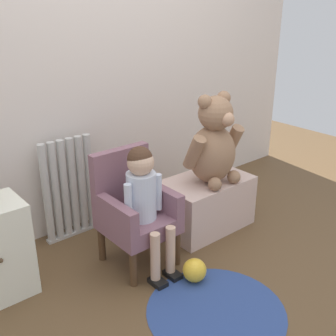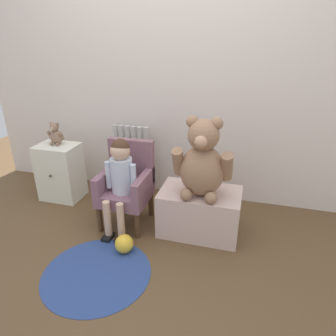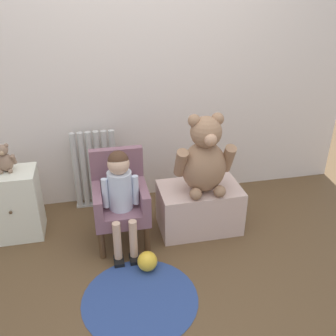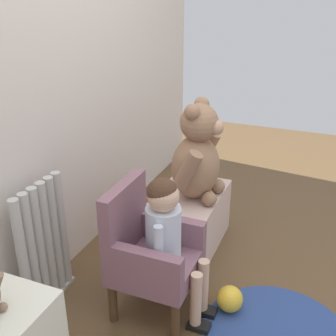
# 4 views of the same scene
# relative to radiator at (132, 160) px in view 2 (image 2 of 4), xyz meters

# --- Properties ---
(ground_plane) EXTENTS (6.00, 6.00, 0.00)m
(ground_plane) POSITION_rel_radiator_xyz_m (0.37, -1.01, -0.34)
(ground_plane) COLOR brown
(back_wall) EXTENTS (3.80, 0.05, 2.40)m
(back_wall) POSITION_rel_radiator_xyz_m (0.37, 0.12, 0.86)
(back_wall) COLOR silver
(back_wall) RESTS_ON ground_plane
(radiator) EXTENTS (0.37, 0.05, 0.68)m
(radiator) POSITION_rel_radiator_xyz_m (0.00, 0.00, 0.00)
(radiator) COLOR beige
(radiator) RESTS_ON ground_plane
(small_dresser) EXTENTS (0.37, 0.31, 0.54)m
(small_dresser) POSITION_rel_radiator_xyz_m (-0.61, -0.30, -0.07)
(small_dresser) COLOR silver
(small_dresser) RESTS_ON ground_plane
(child_armchair) EXTENTS (0.38, 0.40, 0.69)m
(child_armchair) POSITION_rel_radiator_xyz_m (0.16, -0.50, 0.01)
(child_armchair) COLOR #815765
(child_armchair) RESTS_ON ground_plane
(child_figure) EXTENTS (0.25, 0.35, 0.75)m
(child_figure) POSITION_rel_radiator_xyz_m (0.16, -0.61, 0.16)
(child_figure) COLOR silver
(child_figure) RESTS_ON ground_plane
(low_bench) EXTENTS (0.62, 0.39, 0.36)m
(low_bench) POSITION_rel_radiator_xyz_m (0.76, -0.50, -0.16)
(low_bench) COLOR beige
(low_bench) RESTS_ON ground_plane
(large_teddy_bear) EXTENTS (0.43, 0.31, 0.60)m
(large_teddy_bear) POSITION_rel_radiator_xyz_m (0.77, -0.54, 0.28)
(large_teddy_bear) COLOR #987153
(large_teddy_bear) RESTS_ON low_bench
(small_teddy_bear) EXTENTS (0.15, 0.11, 0.21)m
(small_teddy_bear) POSITION_rel_radiator_xyz_m (-0.62, -0.27, 0.29)
(small_teddy_bear) COLOR #886A54
(small_teddy_bear) RESTS_ON small_dresser
(floor_rug) EXTENTS (0.72, 0.72, 0.01)m
(floor_rug) POSITION_rel_radiator_xyz_m (0.20, -1.16, -0.34)
(floor_rug) COLOR navy
(floor_rug) RESTS_ON ground_plane
(toy_ball) EXTENTS (0.14, 0.14, 0.14)m
(toy_ball) POSITION_rel_radiator_xyz_m (0.29, -0.90, -0.27)
(toy_ball) COLOR yellow
(toy_ball) RESTS_ON ground_plane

